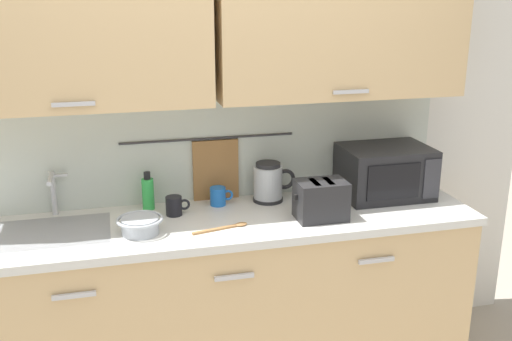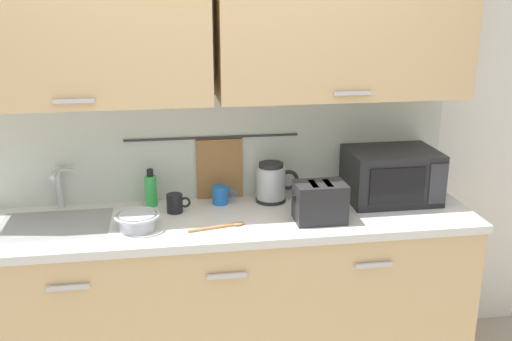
% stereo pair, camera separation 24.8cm
% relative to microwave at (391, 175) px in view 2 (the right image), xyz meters
% --- Properties ---
extents(counter_unit, '(2.53, 0.64, 0.90)m').
position_rel_microwave_xyz_m(counter_unit, '(-0.92, -0.11, -0.58)').
color(counter_unit, tan).
rests_on(counter_unit, ground).
extents(back_wall_assembly, '(3.70, 0.41, 2.50)m').
position_rel_microwave_xyz_m(back_wall_assembly, '(-0.91, 0.12, 0.49)').
color(back_wall_assembly, silver).
rests_on(back_wall_assembly, ground).
extents(sink_faucet, '(0.09, 0.17, 0.22)m').
position_rel_microwave_xyz_m(sink_faucet, '(-1.69, 0.12, 0.01)').
color(sink_faucet, '#B2B5BA').
rests_on(sink_faucet, counter_unit).
extents(microwave, '(0.46, 0.35, 0.27)m').
position_rel_microwave_xyz_m(microwave, '(0.00, 0.00, 0.00)').
color(microwave, black).
rests_on(microwave, counter_unit).
extents(electric_kettle, '(0.23, 0.16, 0.21)m').
position_rel_microwave_xyz_m(electric_kettle, '(-0.62, 0.07, -0.03)').
color(electric_kettle, black).
rests_on(electric_kettle, counter_unit).
extents(dish_soap_bottle, '(0.06, 0.06, 0.20)m').
position_rel_microwave_xyz_m(dish_soap_bottle, '(-1.24, 0.10, -0.05)').
color(dish_soap_bottle, green).
rests_on(dish_soap_bottle, counter_unit).
extents(mug_near_sink, '(0.12, 0.08, 0.09)m').
position_rel_microwave_xyz_m(mug_near_sink, '(-1.12, -0.01, -0.09)').
color(mug_near_sink, black).
rests_on(mug_near_sink, counter_unit).
extents(mixing_bowl, '(0.21, 0.21, 0.08)m').
position_rel_microwave_xyz_m(mixing_bowl, '(-1.30, -0.20, -0.09)').
color(mixing_bowl, '#A5ADB7').
rests_on(mixing_bowl, counter_unit).
extents(toaster, '(0.26, 0.17, 0.19)m').
position_rel_microwave_xyz_m(toaster, '(-0.44, -0.23, -0.04)').
color(toaster, '#232326').
rests_on(toaster, counter_unit).
extents(mug_by_kettle, '(0.12, 0.08, 0.09)m').
position_rel_microwave_xyz_m(mug_by_kettle, '(-0.89, 0.07, -0.09)').
color(mug_by_kettle, blue).
rests_on(mug_by_kettle, counter_unit).
extents(wooden_spoon, '(0.27, 0.09, 0.01)m').
position_rel_microwave_xyz_m(wooden_spoon, '(-0.91, -0.24, -0.13)').
color(wooden_spoon, '#9E7042').
rests_on(wooden_spoon, counter_unit).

